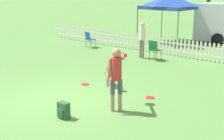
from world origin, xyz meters
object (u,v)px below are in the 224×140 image
Objects in this scene: handler_person at (117,72)px; folding_chair_center at (89,38)px; backpack_on_grass at (63,110)px; folding_chair_blue_left at (154,48)px; frisbee_near_dog at (85,84)px; spectator_standing at (142,36)px; frisbee_near_handler at (150,97)px; leaping_dog at (109,73)px; canopy_tent_main at (170,2)px.

handler_person is 1.94× the size of folding_chair_center.
backpack_on_grass is 0.45× the size of folding_chair_blue_left.
frisbee_near_dog is 4.80m from spectator_standing.
frisbee_near_dog is at bearing 94.84° from folding_chair_blue_left.
frisbee_near_dog is (-2.26, 1.04, -1.06)m from handler_person.
folding_chair_center is at bearing 147.31° from frisbee_near_handler.
folding_chair_center is (-4.59, 4.83, 0.51)m from frisbee_near_dog.
folding_chair_blue_left reaches higher than frisbee_near_handler.
leaping_dog is at bearing 152.82° from folding_chair_center.
frisbee_near_handler is at bearing 8.03° from frisbee_near_dog.
frisbee_near_handler is 0.28× the size of folding_chair_blue_left.
folding_chair_center is 5.21m from canopy_tent_main.
frisbee_near_dog is at bearing 109.10° from handler_person.
frisbee_near_dog is at bearing -76.29° from canopy_tent_main.
spectator_standing is at bearing -3.03° from folding_chair_blue_left.
spectator_standing is (-3.21, 5.63, -0.05)m from handler_person.
leaping_dog is 2.07× the size of backpack_on_grass.
folding_chair_blue_left is at bearing -122.94° from leaping_dog.
folding_chair_blue_left is (-0.22, 4.53, 0.54)m from frisbee_near_dog.
handler_person reaches higher than folding_chair_center.
spectator_standing reaches higher than backpack_on_grass.
leaping_dog is at bearing 26.54° from frisbee_near_dog.
backpack_on_grass is at bearing 127.16° from spectator_standing.
handler_person is 6.52× the size of frisbee_near_handler.
backpack_on_grass is at bearing 106.88° from folding_chair_blue_left.
folding_chair_blue_left is at bearing 104.80° from backpack_on_grass.
folding_chair_blue_left is (-1.81, 6.84, 0.35)m from backpack_on_grass.
canopy_tent_main is at bearing 67.64° from handler_person.
canopy_tent_main is 1.66× the size of spectator_standing.
handler_person reaches higher than spectator_standing.
canopy_tent_main is at bearing 117.87° from frisbee_near_handler.
leaping_dog is 0.51× the size of spectator_standing.
handler_person reaches higher than frisbee_near_dog.
handler_person is 0.61× the size of canopy_tent_main.
folding_chair_center is (-6.85, 5.87, -0.55)m from handler_person.
folding_chair_center reaches higher than frisbee_near_dog.
handler_person reaches higher than leaping_dog.
handler_person is 1.74m from frisbee_near_handler.
backpack_on_grass is at bearing -55.45° from frisbee_near_dog.
frisbee_near_handler is at bearing 145.24° from spectator_standing.
canopy_tent_main reaches higher than handler_person.
folding_chair_blue_left is (-2.63, 4.19, 0.54)m from frisbee_near_handler.
leaping_dog is 0.98× the size of folding_chair_center.
folding_chair_blue_left is 0.33× the size of canopy_tent_main.
folding_chair_blue_left is at bearing 122.07° from frisbee_near_handler.
canopy_tent_main reaches higher than backpack_on_grass.
spectator_standing is at bearing 110.18° from backpack_on_grass.
folding_chair_blue_left is at bearing -168.13° from spectator_standing.
leaping_dog is 4.58m from spectator_standing.
spectator_standing is (3.64, -0.23, 0.50)m from folding_chair_center.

